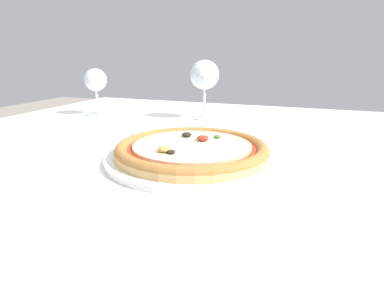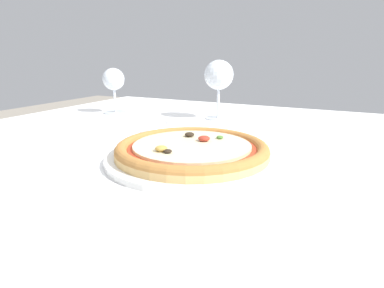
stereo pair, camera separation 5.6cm
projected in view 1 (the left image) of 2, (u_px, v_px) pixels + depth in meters
name	position (u px, v px, depth m)	size (l,w,h in m)	color
dining_table	(234.00, 177.00, 0.69)	(1.43, 1.10, 0.72)	brown
pizza_plate	(192.00, 151.00, 0.56)	(0.30, 0.30, 0.04)	white
fork	(148.00, 127.00, 0.82)	(0.04, 0.17, 0.00)	silver
wine_glass_far_left	(205.00, 76.00, 0.91)	(0.08, 0.08, 0.17)	silver
wine_glass_far_right	(96.00, 82.00, 0.97)	(0.08, 0.08, 0.14)	silver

